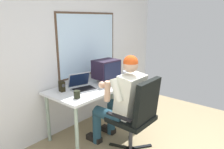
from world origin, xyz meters
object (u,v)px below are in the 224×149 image
Objects in this scene: person_seated at (122,100)px; laptop at (82,85)px; desk at (98,89)px; wine_glass at (125,74)px; office_chair at (139,112)px; crt_monitor at (106,69)px; coffee_mug at (77,94)px; desk_speaker at (62,86)px.

person_seated reaches higher than laptop.
wine_glass reaches higher than desk.
person_seated reaches higher than office_chair.
desk is 3.79× the size of crt_monitor.
crt_monitor is 2.46× the size of wine_glass.
laptop is at bearing 174.65° from crt_monitor.
office_chair is 0.89m from wine_glass.
coffee_mug is (-0.29, -0.23, -0.01)m from laptop.
crt_monitor reaches higher than desk_speaker.
laptop is at bearing 173.29° from desk.
desk is 0.58m from person_seated.
laptop is (-0.29, 0.03, 0.13)m from desk.
coffee_mug reaches higher than desk.
crt_monitor is (0.32, 0.55, 0.27)m from person_seated.
crt_monitor is 0.76m from desk_speaker.
person_seated is at bearing -147.12° from wine_glass.
coffee_mug is (-1.01, 0.01, -0.07)m from wine_glass.
crt_monitor is at bearing 60.26° from person_seated.
desk_speaker is 1.47× the size of coffee_mug.
crt_monitor reaches higher than desk.
office_chair is at bearing -98.46° from desk.
desk is at bearing 77.25° from person_seated.
laptop reaches higher than desk.
person_seated is at bearing -102.75° from desk.
crt_monitor reaches higher than laptop.
laptop is at bearing 105.25° from person_seated.
coffee_mug is at bearing 125.33° from office_chair.
office_chair reaches higher than wine_glass.
desk_speaker is at bearing 119.65° from person_seated.
wine_glass is (0.43, -0.20, 0.18)m from desk.
wine_glass is (0.56, 0.63, 0.28)m from office_chair.
crt_monitor is (0.19, -0.01, 0.28)m from desk.
coffee_mug is at bearing 179.43° from wine_glass.
desk_speaker is at bearing 84.37° from coffee_mug.
wine_glass is at bearing -38.05° from crt_monitor.
crt_monitor is 0.50m from laptop.
desk is 0.34m from crt_monitor.
desk_speaker is at bearing 163.39° from desk.
wine_glass is 1.04m from desk_speaker.
desk is 9.31× the size of wine_glass.
wine_glass is at bearing 32.88° from person_seated.
office_chair is at bearing -79.04° from laptop.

